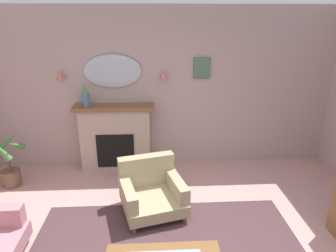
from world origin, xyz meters
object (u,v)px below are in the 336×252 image
(fireplace, at_px, (116,138))
(armchair_in_corner, at_px, (151,190))
(wall_sconce_right, at_px, (164,74))
(wall_mirror, at_px, (113,71))
(potted_plant_corner_palm, at_px, (8,163))
(mantel_vase_left, at_px, (85,96))
(framed_picture, at_px, (202,68))
(wall_sconce_left, at_px, (60,75))

(fireplace, relative_size, armchair_in_corner, 1.37)
(wall_sconce_right, bearing_deg, fireplace, -173.84)
(wall_mirror, bearing_deg, wall_sconce_right, -3.37)
(armchair_in_corner, xyz_separation_m, potted_plant_corner_palm, (-2.25, 0.77, 0.09))
(potted_plant_corner_palm, bearing_deg, wall_sconce_right, 13.94)
(mantel_vase_left, relative_size, wall_mirror, 0.40)
(wall_sconce_right, xyz_separation_m, framed_picture, (0.65, 0.06, 0.09))
(wall_sconce_left, relative_size, potted_plant_corner_palm, 0.16)
(potted_plant_corner_palm, bearing_deg, armchair_in_corner, -18.92)
(wall_mirror, xyz_separation_m, wall_sconce_right, (0.85, -0.05, -0.05))
(wall_sconce_right, distance_m, potted_plant_corner_palm, 2.86)
(wall_sconce_left, distance_m, wall_sconce_right, 1.70)
(framed_picture, bearing_deg, mantel_vase_left, -174.73)
(wall_mirror, distance_m, armchair_in_corner, 2.10)
(wall_mirror, relative_size, armchair_in_corner, 0.96)
(wall_sconce_left, height_order, wall_sconce_right, same)
(mantel_vase_left, distance_m, potted_plant_corner_palm, 1.59)
(wall_sconce_left, distance_m, armchair_in_corner, 2.43)
(fireplace, xyz_separation_m, framed_picture, (1.50, 0.15, 1.18))
(fireplace, distance_m, armchair_in_corner, 1.46)
(wall_mirror, bearing_deg, framed_picture, 0.38)
(fireplace, height_order, mantel_vase_left, mantel_vase_left)
(fireplace, height_order, wall_sconce_right, wall_sconce_right)
(fireplace, distance_m, mantel_vase_left, 0.88)
(wall_mirror, height_order, wall_sconce_left, wall_mirror)
(wall_sconce_left, bearing_deg, potted_plant_corner_palm, -141.93)
(wall_sconce_right, relative_size, armchair_in_corner, 0.14)
(wall_sconce_left, distance_m, potted_plant_corner_palm, 1.61)
(wall_mirror, xyz_separation_m, potted_plant_corner_palm, (-1.64, -0.67, -1.31))
(wall_sconce_right, bearing_deg, potted_plant_corner_palm, -166.06)
(wall_sconce_right, distance_m, armchair_in_corner, 1.95)
(wall_sconce_right, height_order, framed_picture, framed_picture)
(armchair_in_corner, distance_m, potted_plant_corner_palm, 2.38)
(mantel_vase_left, height_order, potted_plant_corner_palm, mantel_vase_left)
(armchair_in_corner, bearing_deg, wall_sconce_right, 80.07)
(wall_sconce_left, bearing_deg, fireplace, -6.16)
(wall_sconce_right, relative_size, potted_plant_corner_palm, 0.16)
(framed_picture, bearing_deg, wall_sconce_right, -174.73)
(wall_mirror, distance_m, potted_plant_corner_palm, 2.20)
(armchair_in_corner, bearing_deg, wall_mirror, 112.89)
(mantel_vase_left, xyz_separation_m, armchair_in_corner, (1.06, -1.27, -1.03))
(wall_sconce_left, height_order, armchair_in_corner, wall_sconce_left)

